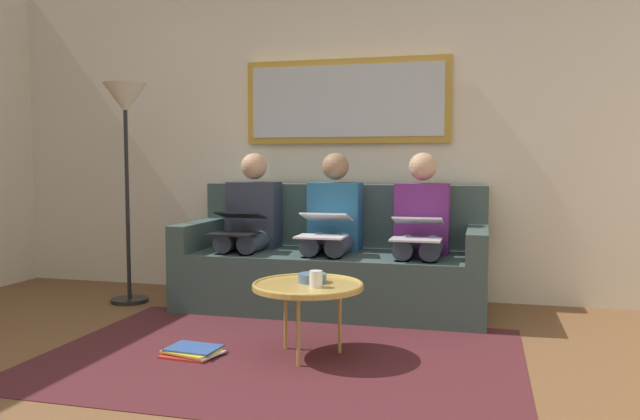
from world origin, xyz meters
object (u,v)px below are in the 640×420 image
(laptop_black, at_px, (238,223))
(laptop_silver, at_px, (417,229))
(cup, at_px, (316,279))
(couch, at_px, (334,265))
(person_middle, at_px, (332,226))
(person_right, at_px, (250,224))
(laptop_white, at_px, (324,225))
(framed_mirror, at_px, (346,101))
(bowl, at_px, (312,278))
(person_left, at_px, (421,228))
(coffee_table, at_px, (308,286))
(magazine_stack, at_px, (192,351))
(standing_lamp, at_px, (125,122))

(laptop_black, bearing_deg, laptop_silver, 179.83)
(cup, bearing_deg, couch, -80.93)
(person_middle, bearing_deg, person_right, 0.00)
(laptop_silver, height_order, laptop_black, laptop_black)
(cup, xyz_separation_m, laptop_white, (0.21, -0.99, 0.19))
(laptop_silver, bearing_deg, framed_mirror, -47.57)
(laptop_silver, xyz_separation_m, person_right, (1.28, -0.24, -0.02))
(cup, height_order, laptop_black, laptop_black)
(framed_mirror, distance_m, bowl, 1.92)
(couch, relative_size, bowl, 13.95)
(person_right, xyz_separation_m, laptop_black, (0.00, 0.24, 0.03))
(cup, height_order, person_left, person_left)
(coffee_table, relative_size, person_left, 0.54)
(laptop_white, distance_m, laptop_black, 0.64)
(person_middle, bearing_deg, couch, -90.00)
(couch, relative_size, person_middle, 1.93)
(couch, height_order, person_right, person_right)
(cup, xyz_separation_m, bowl, (0.06, -0.13, -0.02))
(framed_mirror, relative_size, laptop_black, 4.33)
(magazine_stack, bearing_deg, laptop_black, -81.53)
(bowl, relative_size, person_left, 0.14)
(person_left, distance_m, person_right, 1.28)
(laptop_white, height_order, laptop_black, laptop_white)
(person_left, bearing_deg, laptop_silver, 90.00)
(coffee_table, bearing_deg, magazine_stack, 13.94)
(laptop_silver, height_order, magazine_stack, laptop_silver)
(cup, height_order, person_middle, person_middle)
(person_left, xyz_separation_m, person_right, (1.28, 0.00, 0.00))
(laptop_white, bearing_deg, couch, -90.00)
(person_right, bearing_deg, laptop_silver, 169.24)
(bowl, height_order, laptop_silver, laptop_silver)
(coffee_table, xyz_separation_m, person_right, (0.78, -1.15, 0.22))
(person_left, height_order, laptop_white, person_left)
(person_left, bearing_deg, laptop_black, 10.59)
(coffee_table, relative_size, person_middle, 0.54)
(coffee_table, distance_m, person_middle, 1.18)
(laptop_black, bearing_deg, person_middle, -159.50)
(magazine_stack, bearing_deg, laptop_silver, -136.61)
(bowl, distance_m, person_middle, 1.12)
(person_left, distance_m, laptop_silver, 0.24)
(couch, height_order, person_middle, person_middle)
(laptop_black, height_order, standing_lamp, standing_lamp)
(person_middle, height_order, standing_lamp, standing_lamp)
(couch, distance_m, standing_lamp, 1.90)
(laptop_black, xyz_separation_m, magazine_stack, (-0.16, 1.06, -0.61))
(couch, xyz_separation_m, standing_lamp, (1.55, 0.27, 1.06))
(laptop_silver, height_order, standing_lamp, standing_lamp)
(coffee_table, height_order, laptop_silver, laptop_silver)
(framed_mirror, height_order, person_right, framed_mirror)
(laptop_silver, xyz_separation_m, magazine_stack, (1.12, 1.06, -0.60))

